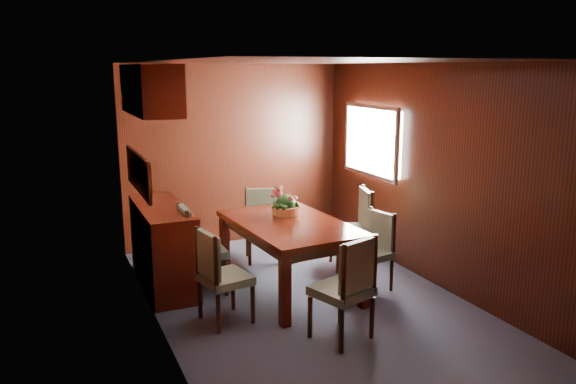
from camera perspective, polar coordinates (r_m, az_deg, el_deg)
name	(u,v)px	position (r m, az deg, el deg)	size (l,w,h in m)	color
ground	(306,300)	(5.91, 1.84, -10.90)	(4.50, 4.50, 0.00)	#383B4C
room_shell	(284,140)	(5.72, -0.43, 5.33)	(3.06, 4.52, 2.41)	black
sideboard	(163,246)	(6.28, -12.58, -5.38)	(0.48, 1.40, 0.90)	#370E06
dining_table	(289,231)	(5.93, 0.14, -4.03)	(1.13, 1.70, 0.76)	#370E06
chair_left_near	(219,272)	(5.27, -7.07, -8.02)	(0.49, 0.50, 0.91)	black
chair_left_far	(196,245)	(5.97, -9.35, -5.30)	(0.44, 0.46, 0.96)	black
chair_right_near	(374,246)	(6.12, 8.72, -5.43)	(0.46, 0.48, 0.86)	black
chair_right_far	(356,223)	(6.73, 6.95, -3.19)	(0.55, 0.56, 0.96)	black
chair_head	(348,283)	(4.91, 6.12, -9.23)	(0.57, 0.56, 0.96)	black
chair_foot	(262,220)	(6.98, -2.61, -2.85)	(0.51, 0.50, 0.89)	black
flower_centerpiece	(286,201)	(6.16, -0.22, -0.90)	(0.32, 0.32, 0.32)	#C6763C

